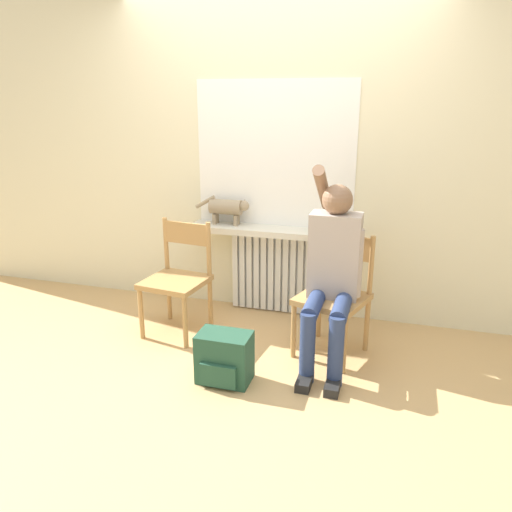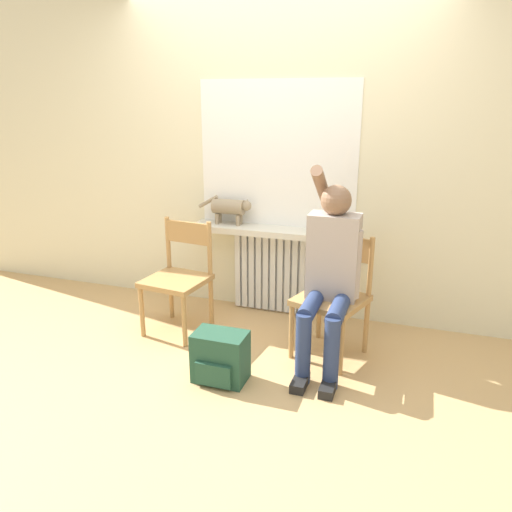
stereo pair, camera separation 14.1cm
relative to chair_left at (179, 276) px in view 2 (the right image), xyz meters
The scene contains 10 objects.
ground_plane 0.93m from the chair_left, 43.81° to the right, with size 12.00×12.00×0.00m, color tan.
wall_with_window 1.27m from the chair_left, 48.37° to the left, with size 7.00×0.06×2.70m.
radiator 0.84m from the chair_left, 44.80° to the left, with size 0.69×0.08×0.70m.
windowsill 0.83m from the chair_left, 40.94° to the left, with size 1.34×0.24×0.05m.
window_glass 1.23m from the chair_left, 46.83° to the left, with size 1.29×0.01×1.15m.
chair_left is the anchor object (origin of this frame).
chair_right 1.20m from the chair_left, ahead, with size 0.55×0.55×0.86m.
person 1.21m from the chair_left, ahead, with size 0.36×0.98×1.35m.
cat 0.73m from the chair_left, 67.98° to the left, with size 0.47×0.12×0.24m.
backpack 0.88m from the chair_left, 45.40° to the right, with size 0.34×0.25×0.33m.
Camera 2 is at (1.13, -2.65, 1.76)m, focal length 35.00 mm.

